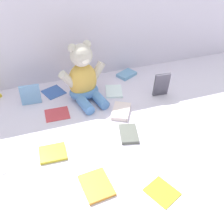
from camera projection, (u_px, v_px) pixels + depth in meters
name	position (u px, v px, depth m)	size (l,w,h in m)	color
ground_plane	(110.00, 115.00, 1.28)	(3.20, 3.20, 0.00)	silver
backdrop_drape	(85.00, 19.00, 1.38)	(1.88, 0.03, 0.64)	silver
teddy_bear	(83.00, 79.00, 1.33)	(0.25, 0.24, 0.29)	#E5B24C
book_case_0	(96.00, 185.00, 0.96)	(0.10, 0.13, 0.01)	orange
book_case_1	(129.00, 134.00, 1.17)	(0.07, 0.12, 0.01)	#575B53
book_case_3	(162.00, 192.00, 0.94)	(0.09, 0.10, 0.01)	yellow
book_case_4	(121.00, 111.00, 1.29)	(0.08, 0.12, 0.02)	white
book_case_5	(114.00, 91.00, 1.43)	(0.09, 0.11, 0.01)	white
book_case_6	(161.00, 85.00, 1.37)	(0.08, 0.01, 0.13)	#4B4855
book_case_7	(30.00, 95.00, 1.32)	(0.10, 0.02, 0.10)	#79AADE
book_case_9	(53.00, 153.00, 1.08)	(0.09, 0.11, 0.01)	gold
book_case_10	(57.00, 114.00, 1.28)	(0.09, 0.11, 0.01)	#C83E46
book_case_11	(54.00, 92.00, 1.42)	(0.10, 0.10, 0.01)	#3A5FAF
book_case_12	(127.00, 74.00, 1.55)	(0.07, 0.10, 0.02)	#70A6D2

